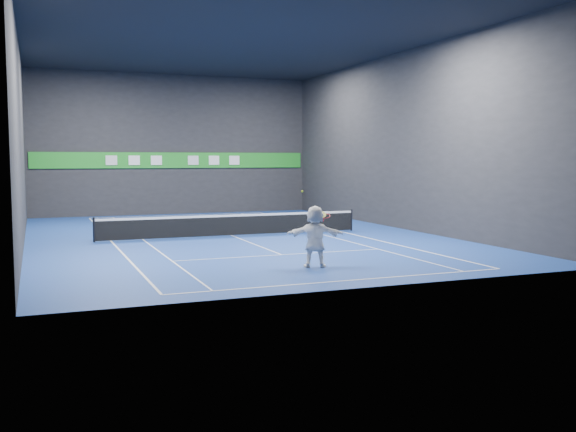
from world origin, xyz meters
name	(u,v)px	position (x,y,z in m)	size (l,w,h in m)	color
ground	(233,236)	(0.00, 0.00, 0.00)	(26.00, 26.00, 0.00)	navy
ceiling	(231,39)	(0.00, 0.00, 9.00)	(26.00, 26.00, 0.00)	black
wall_back	(174,145)	(0.00, 13.00, 4.50)	(18.00, 0.10, 9.00)	#262629
wall_front	(368,125)	(0.00, -13.00, 4.50)	(18.00, 0.10, 9.00)	#262629
wall_left	(20,136)	(-9.00, 0.00, 4.50)	(0.10, 26.00, 9.00)	#262629
wall_right	(401,141)	(9.00, 0.00, 4.50)	(0.10, 26.00, 9.00)	#262629
baseline_near	(349,280)	(0.00, -11.89, 0.00)	(10.98, 0.08, 0.01)	white
baseline_far	(179,215)	(0.00, 11.89, 0.00)	(10.98, 0.08, 0.01)	white
sideline_doubles_left	(111,241)	(-5.49, 0.00, 0.00)	(0.08, 23.78, 0.01)	white
sideline_doubles_right	(339,231)	(5.49, 0.00, 0.00)	(0.08, 23.78, 0.01)	white
sideline_singles_left	(143,240)	(-4.11, 0.00, 0.00)	(0.06, 23.78, 0.01)	white
sideline_singles_right	(313,232)	(4.11, 0.00, 0.00)	(0.06, 23.78, 0.01)	white
service_line_near	(282,255)	(0.00, -6.40, 0.00)	(8.23, 0.06, 0.01)	white
service_line_far	(200,223)	(0.00, 6.40, 0.00)	(8.23, 0.06, 0.01)	white
center_service_line	(233,236)	(0.00, 0.00, 0.00)	(0.06, 12.80, 0.01)	white
player	(315,236)	(0.05, -9.35, 1.02)	(1.90, 0.60, 2.05)	white
tennis_ball	(302,191)	(-0.32, -9.13, 2.51)	(0.07, 0.07, 0.07)	#C8F428
tennis_net	(232,224)	(0.00, 0.00, 0.54)	(12.50, 0.10, 1.07)	black
sponsor_banner	(175,160)	(0.00, 12.93, 3.50)	(17.64, 0.11, 1.00)	green
tennis_racket	(325,217)	(0.42, -9.30, 1.64)	(0.51, 0.35, 0.67)	#B01215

